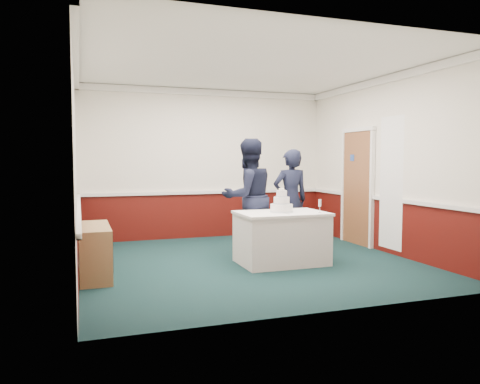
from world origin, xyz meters
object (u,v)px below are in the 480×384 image
object	(u,v)px
wedding_cake	(282,205)
champagne_flute	(320,204)
person_man	(248,197)
cake_knife	(285,213)
person_woman	(291,200)
sideboard	(95,251)
cake_table	(281,237)

from	to	relation	value
wedding_cake	champagne_flute	xyz separation A→B (m)	(0.50, -0.28, 0.03)
champagne_flute	person_man	size ratio (longest dim) A/B	0.11
cake_knife	person_woman	distance (m)	1.28
wedding_cake	sideboard	bearing A→B (deg)	178.71
cake_knife	champagne_flute	bearing A→B (deg)	-26.44
sideboard	wedding_cake	world-z (taller)	wedding_cake
sideboard	person_woman	size ratio (longest dim) A/B	0.68
wedding_cake	person_man	distance (m)	0.82
cake_knife	champagne_flute	size ratio (longest dim) A/B	1.07
cake_table	person_man	size ratio (longest dim) A/B	0.68
cake_table	wedding_cake	world-z (taller)	wedding_cake
person_man	person_woman	xyz separation A→B (m)	(0.84, 0.14, -0.08)
wedding_cake	person_man	bearing A→B (deg)	108.18
sideboard	cake_table	world-z (taller)	cake_table
cake_table	cake_knife	world-z (taller)	cake_knife
cake_knife	champagne_flute	distance (m)	0.55
person_man	champagne_flute	bearing A→B (deg)	114.41
cake_table	wedding_cake	size ratio (longest dim) A/B	3.63
cake_table	wedding_cake	xyz separation A→B (m)	(-0.00, 0.00, 0.50)
wedding_cake	person_woman	xyz separation A→B (m)	(0.58, 0.92, -0.02)
sideboard	wedding_cake	bearing A→B (deg)	-1.29
sideboard	cake_knife	world-z (taller)	cake_knife
cake_table	wedding_cake	distance (m)	0.50
cake_table	wedding_cake	bearing A→B (deg)	90.00
cake_table	champagne_flute	distance (m)	0.78
sideboard	champagne_flute	bearing A→B (deg)	-6.05
cake_table	person_man	distance (m)	1.00
sideboard	cake_table	distance (m)	2.72
person_woman	champagne_flute	bearing A→B (deg)	85.29
champagne_flute	person_man	world-z (taller)	person_man
wedding_cake	cake_knife	distance (m)	0.23
sideboard	person_woman	bearing A→B (deg)	14.63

